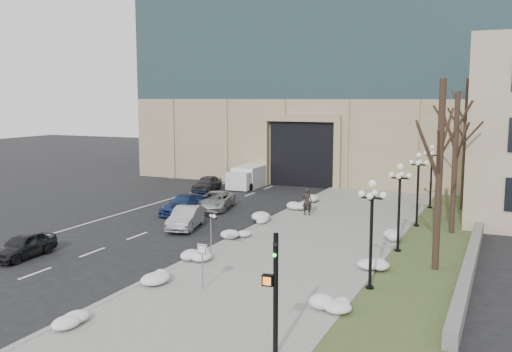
# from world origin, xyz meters

# --- Properties ---
(ground) EXTENTS (160.00, 160.00, 0.00)m
(ground) POSITION_xyz_m (0.00, 0.00, 0.00)
(ground) COLOR black
(ground) RESTS_ON ground
(sidewalk) EXTENTS (9.00, 40.00, 0.12)m
(sidewalk) POSITION_xyz_m (3.50, 14.00, 0.06)
(sidewalk) COLOR #979791
(sidewalk) RESTS_ON ground
(curb) EXTENTS (0.30, 40.00, 0.14)m
(curb) POSITION_xyz_m (-1.00, 14.00, 0.07)
(curb) COLOR #979791
(curb) RESTS_ON ground
(grass_strip) EXTENTS (4.00, 40.00, 0.10)m
(grass_strip) POSITION_xyz_m (10.00, 14.00, 0.05)
(grass_strip) COLOR #3C4A25
(grass_strip) RESTS_ON ground
(stone_wall) EXTENTS (0.50, 30.00, 0.70)m
(stone_wall) POSITION_xyz_m (12.00, 16.00, 0.35)
(stone_wall) COLOR slate
(stone_wall) RESTS_ON ground
(car_a) EXTENTS (1.63, 3.80, 1.28)m
(car_a) POSITION_xyz_m (-9.06, 3.80, 0.64)
(car_a) COLOR black
(car_a) RESTS_ON ground
(car_b) EXTENTS (2.42, 4.41, 1.38)m
(car_b) POSITION_xyz_m (-4.84, 12.86, 0.69)
(car_b) COLOR #A2A4AA
(car_b) RESTS_ON ground
(car_c) EXTENTS (2.15, 4.69, 1.33)m
(car_c) POSITION_xyz_m (-7.37, 16.84, 0.66)
(car_c) COLOR navy
(car_c) RESTS_ON ground
(car_d) EXTENTS (3.12, 5.01, 1.29)m
(car_d) POSITION_xyz_m (-6.11, 19.06, 0.65)
(car_d) COLOR #BABABA
(car_d) RESTS_ON ground
(car_e) EXTENTS (2.04, 4.15, 1.36)m
(car_e) POSITION_xyz_m (-10.66, 26.07, 0.68)
(car_e) COLOR #343339
(car_e) RESTS_ON ground
(pedestrian) EXTENTS (0.73, 0.51, 1.90)m
(pedestrian) POSITION_xyz_m (0.90, 19.33, 1.07)
(pedestrian) COLOR black
(pedestrian) RESTS_ON sidewalk
(box_truck) EXTENTS (2.30, 6.11, 1.92)m
(box_truck) POSITION_xyz_m (-8.28, 29.87, 0.93)
(box_truck) COLOR silver
(box_truck) RESTS_ON ground
(one_way_sign) EXTENTS (0.88, 0.44, 2.42)m
(one_way_sign) POSITION_xyz_m (0.02, 7.36, 2.00)
(one_way_sign) COLOR slate
(one_way_sign) RESTS_ON ground
(keep_sign) EXTENTS (0.44, 0.06, 2.07)m
(keep_sign) POSITION_xyz_m (1.89, 2.97, 1.52)
(keep_sign) COLOR slate
(keep_sign) RESTS_ON ground
(traffic_signal) EXTENTS (0.69, 0.92, 4.04)m
(traffic_signal) POSITION_xyz_m (7.00, -1.53, 2.01)
(traffic_signal) COLOR black
(traffic_signal) RESTS_ON ground
(snow_clump_a) EXTENTS (1.10, 1.60, 0.36)m
(snow_clump_a) POSITION_xyz_m (-0.80, -2.24, 0.30)
(snow_clump_a) COLOR silver
(snow_clump_a) RESTS_ON sidewalk
(snow_clump_b) EXTENTS (1.10, 1.60, 0.36)m
(snow_clump_b) POSITION_xyz_m (-0.61, 2.97, 0.30)
(snow_clump_b) COLOR silver
(snow_clump_b) RESTS_ON sidewalk
(snow_clump_c) EXTENTS (1.10, 1.60, 0.36)m
(snow_clump_c) POSITION_xyz_m (-0.55, 7.05, 0.30)
(snow_clump_c) COLOR silver
(snow_clump_c) RESTS_ON sidewalk
(snow_clump_d) EXTENTS (1.10, 1.60, 0.36)m
(snow_clump_d) POSITION_xyz_m (-0.77, 11.68, 0.30)
(snow_clump_d) COLOR silver
(snow_clump_d) RESTS_ON sidewalk
(snow_clump_e) EXTENTS (1.10, 1.60, 0.36)m
(snow_clump_e) POSITION_xyz_m (-0.87, 15.98, 0.30)
(snow_clump_e) COLOR silver
(snow_clump_e) RESTS_ON sidewalk
(snow_clump_f) EXTENTS (1.10, 1.60, 0.36)m
(snow_clump_f) POSITION_xyz_m (-0.39, 21.03, 0.30)
(snow_clump_f) COLOR silver
(snow_clump_f) RESTS_ON sidewalk
(snow_clump_g) EXTENTS (1.10, 1.60, 0.36)m
(snow_clump_g) POSITION_xyz_m (-0.38, 24.47, 0.30)
(snow_clump_g) COLOR silver
(snow_clump_g) RESTS_ON sidewalk
(snow_clump_h) EXTENTS (1.10, 1.60, 0.36)m
(snow_clump_h) POSITION_xyz_m (7.54, 2.87, 0.30)
(snow_clump_h) COLOR silver
(snow_clump_h) RESTS_ON sidewalk
(snow_clump_i) EXTENTS (1.10, 1.60, 0.36)m
(snow_clump_i) POSITION_xyz_m (7.89, 8.55, 0.30)
(snow_clump_i) COLOR silver
(snow_clump_i) RESTS_ON sidewalk
(snow_clump_j) EXTENTS (1.10, 1.60, 0.36)m
(snow_clump_j) POSITION_xyz_m (7.37, 14.68, 0.30)
(snow_clump_j) COLOR silver
(snow_clump_j) RESTS_ON sidewalk
(lamppost_a) EXTENTS (1.18, 1.18, 4.76)m
(lamppost_a) POSITION_xyz_m (8.30, 6.00, 3.07)
(lamppost_a) COLOR black
(lamppost_a) RESTS_ON ground
(lamppost_b) EXTENTS (1.18, 1.18, 4.76)m
(lamppost_b) POSITION_xyz_m (8.30, 12.50, 3.07)
(lamppost_b) COLOR black
(lamppost_b) RESTS_ON ground
(lamppost_c) EXTENTS (1.18, 1.18, 4.76)m
(lamppost_c) POSITION_xyz_m (8.30, 19.00, 3.07)
(lamppost_c) COLOR black
(lamppost_c) RESTS_ON ground
(lamppost_d) EXTENTS (1.18, 1.18, 4.76)m
(lamppost_d) POSITION_xyz_m (8.30, 25.50, 3.07)
(lamppost_d) COLOR black
(lamppost_d) RESTS_ON ground
(tree_near) EXTENTS (3.20, 3.20, 9.00)m
(tree_near) POSITION_xyz_m (10.50, 10.00, 5.83)
(tree_near) COLOR black
(tree_near) RESTS_ON ground
(tree_mid) EXTENTS (3.20, 3.20, 8.50)m
(tree_mid) POSITION_xyz_m (10.50, 18.00, 5.50)
(tree_mid) COLOR black
(tree_mid) RESTS_ON ground
(tree_far) EXTENTS (3.20, 3.20, 9.50)m
(tree_far) POSITION_xyz_m (10.50, 26.00, 6.15)
(tree_far) COLOR black
(tree_far) RESTS_ON ground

